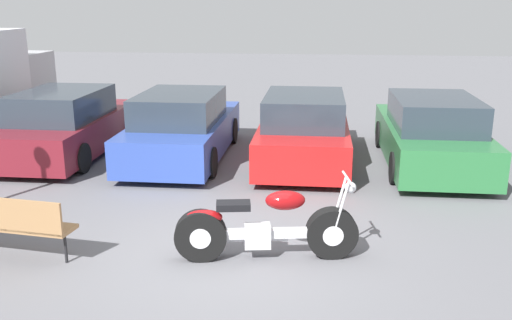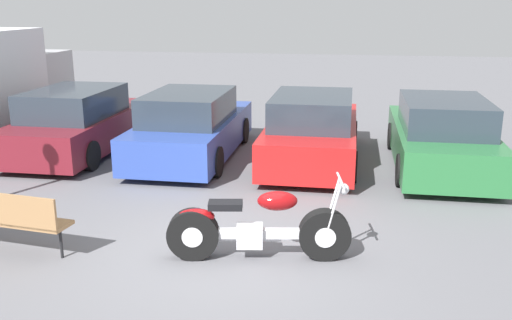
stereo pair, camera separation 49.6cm
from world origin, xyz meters
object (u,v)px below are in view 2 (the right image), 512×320
object	(u,v)px
parked_car_red	(312,131)
park_bench	(4,215)
parked_car_green	(441,136)
motorcycle	(256,228)
parked_car_maroon	(80,123)
parked_car_blue	(192,127)

from	to	relation	value
parked_car_red	park_bench	distance (m)	6.43
parked_car_green	park_bench	bearing A→B (deg)	-140.55
motorcycle	parked_car_green	bearing A→B (deg)	58.28
parked_car_maroon	parked_car_red	xyz separation A→B (m)	(5.18, 0.06, 0.00)
parked_car_red	parked_car_green	distance (m)	2.59
parked_car_maroon	park_bench	world-z (taller)	parked_car_maroon
parked_car_blue	park_bench	size ratio (longest dim) A/B	2.48
parked_car_maroon	parked_car_green	xyz separation A→B (m)	(7.77, -0.01, 0.00)
parked_car_green	parked_car_maroon	bearing A→B (deg)	179.89
parked_car_red	motorcycle	bearing A→B (deg)	-94.35
motorcycle	parked_car_green	distance (m)	5.63
motorcycle	parked_car_green	world-z (taller)	parked_car_green
park_bench	parked_car_maroon	bearing A→B (deg)	105.80
park_bench	motorcycle	bearing A→B (deg)	6.76
parked_car_green	parked_car_red	bearing A→B (deg)	178.36
parked_car_green	motorcycle	bearing A→B (deg)	-121.72
parked_car_blue	parked_car_red	bearing A→B (deg)	1.85
parked_car_red	parked_car_blue	bearing A→B (deg)	-178.15
parked_car_blue	parked_car_green	size ratio (longest dim) A/B	1.00
park_bench	parked_car_red	bearing A→B (deg)	54.80
motorcycle	parked_car_red	bearing A→B (deg)	85.65
parked_car_red	park_bench	world-z (taller)	parked_car_red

